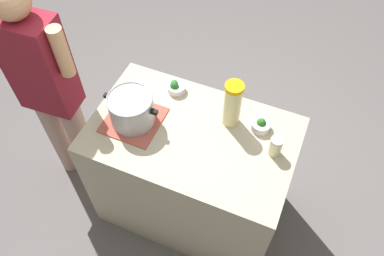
# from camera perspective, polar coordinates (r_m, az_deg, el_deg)

# --- Properties ---
(ground_plane) EXTENTS (8.00, 8.00, 0.00)m
(ground_plane) POSITION_cam_1_polar(r_m,az_deg,el_deg) (2.93, 0.00, -11.20)
(ground_plane) COLOR slate
(counter_slab) EXTENTS (1.16, 0.72, 0.91)m
(counter_slab) POSITION_cam_1_polar(r_m,az_deg,el_deg) (2.53, 0.00, -6.80)
(counter_slab) COLOR #B8AE94
(counter_slab) RESTS_ON ground_plane
(dish_cloth) EXTENTS (0.31, 0.31, 0.01)m
(dish_cloth) POSITION_cam_1_polar(r_m,az_deg,el_deg) (2.22, -8.57, 1.18)
(dish_cloth) COLOR #AA4F41
(dish_cloth) RESTS_ON counter_slab
(cooking_pot) EXTENTS (0.32, 0.25, 0.18)m
(cooking_pot) POSITION_cam_1_polar(r_m,az_deg,el_deg) (2.15, -8.89, 2.78)
(cooking_pot) COLOR #B7B7BC
(cooking_pot) RESTS_ON dish_cloth
(lemonade_pitcher) EXTENTS (0.10, 0.10, 0.29)m
(lemonade_pitcher) POSITION_cam_1_polar(r_m,az_deg,el_deg) (2.10, 5.94, 3.52)
(lemonade_pitcher) COLOR beige
(lemonade_pitcher) RESTS_ON counter_slab
(mason_jar) EXTENTS (0.07, 0.07, 0.12)m
(mason_jar) POSITION_cam_1_polar(r_m,az_deg,el_deg) (2.07, 12.18, -2.64)
(mason_jar) COLOR beige
(mason_jar) RESTS_ON counter_slab
(broccoli_bowl_front) EXTENTS (0.11, 0.11, 0.08)m
(broccoli_bowl_front) POSITION_cam_1_polar(r_m,az_deg,el_deg) (2.33, -2.41, 6.01)
(broccoli_bowl_front) COLOR silver
(broccoli_bowl_front) RESTS_ON counter_slab
(broccoli_bowl_center) EXTENTS (0.11, 0.11, 0.08)m
(broccoli_bowl_center) POSITION_cam_1_polar(r_m,az_deg,el_deg) (2.18, 10.06, 0.48)
(broccoli_bowl_center) COLOR silver
(broccoli_bowl_center) RESTS_ON counter_slab
(person_cook) EXTENTS (0.50, 0.22, 1.64)m
(person_cook) POSITION_cam_1_polar(r_m,az_deg,el_deg) (2.50, -20.21, 5.16)
(person_cook) COLOR tan
(person_cook) RESTS_ON ground_plane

